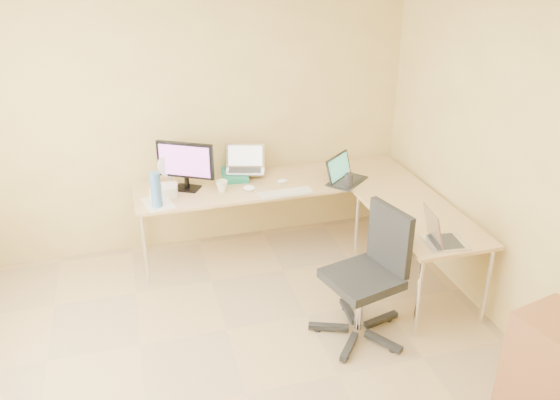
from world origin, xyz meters
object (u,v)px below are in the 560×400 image
object	(u,v)px
water_bottle	(156,190)
desk_fan	(170,170)
desk_return	(416,253)
monitor	(186,166)
mug	(222,186)
laptop_black	(347,170)
cabinet	(557,373)
laptop_center	(245,160)
desk_main	(276,216)
office_chair	(362,280)
laptop_return	(447,230)
keyboard	(286,193)

from	to	relation	value
water_bottle	desk_fan	size ratio (longest dim) A/B	1.07
water_bottle	desk_return	bearing A→B (deg)	-19.66
monitor	mug	world-z (taller)	monitor
laptop_black	cabinet	size ratio (longest dim) A/B	0.54
monitor	laptop_center	world-z (taller)	monitor
desk_main	office_chair	xyz separation A→B (m)	(0.27, -1.45, 0.14)
monitor	laptop_return	world-z (taller)	monitor
desk_main	laptop_return	world-z (taller)	laptop_return
desk_return	office_chair	size ratio (longest dim) A/B	1.23
office_chair	monitor	bearing A→B (deg)	111.41
monitor	keyboard	size ratio (longest dim) A/B	1.10
laptop_center	office_chair	world-z (taller)	office_chair
monitor	laptop_black	size ratio (longest dim) A/B	1.33
keyboard	desk_main	bearing A→B (deg)	88.92
mug	laptop_return	size ratio (longest dim) A/B	0.31
keyboard	mug	distance (m)	0.58
desk_main	keyboard	xyz separation A→B (m)	(0.01, -0.30, 0.38)
desk_fan	cabinet	world-z (taller)	desk_fan
water_bottle	cabinet	xyz separation A→B (m)	(2.25, -2.32, -0.53)
desk_return	laptop_black	world-z (taller)	laptop_black
cabinet	desk_return	bearing A→B (deg)	82.66
laptop_center	desk_fan	xyz separation A→B (m)	(-0.71, 0.00, -0.03)
water_bottle	laptop_black	bearing A→B (deg)	1.84
laptop_black	cabinet	bearing A→B (deg)	-119.10
monitor	mug	size ratio (longest dim) A/B	4.79
laptop_center	cabinet	bearing A→B (deg)	-47.31
desk_return	monitor	bearing A→B (deg)	149.74
laptop_center	mug	distance (m)	0.42
keyboard	office_chair	size ratio (longest dim) A/B	0.46
keyboard	desk_return	bearing A→B (deg)	-38.01
desk_main	laptop_center	distance (m)	0.63
laptop_black	desk_main	bearing A→B (deg)	122.46
laptop_black	office_chair	bearing A→B (deg)	-147.17
office_chair	laptop_center	bearing A→B (deg)	92.87
laptop_return	laptop_center	bearing A→B (deg)	41.83
desk_main	water_bottle	bearing A→B (deg)	-167.51
laptop_center	water_bottle	xyz separation A→B (m)	(-0.87, -0.45, -0.02)
monitor	water_bottle	world-z (taller)	monitor
mug	water_bottle	distance (m)	0.62
water_bottle	desk_fan	bearing A→B (deg)	70.00
desk_return	monitor	xyz separation A→B (m)	(-1.81, 1.05, 0.59)
monitor	laptop_black	bearing A→B (deg)	20.02
laptop_return	cabinet	distance (m)	1.21
desk_main	desk_return	distance (m)	1.40
mug	keyboard	bearing A→B (deg)	-21.63
desk_return	desk_fan	size ratio (longest dim) A/B	4.39
mug	water_bottle	size ratio (longest dim) A/B	0.35
desk_fan	mug	bearing A→B (deg)	-48.20
keyboard	desk_fan	xyz separation A→B (m)	(-0.97, 0.50, 0.14)
laptop_return	office_chair	bearing A→B (deg)	94.10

